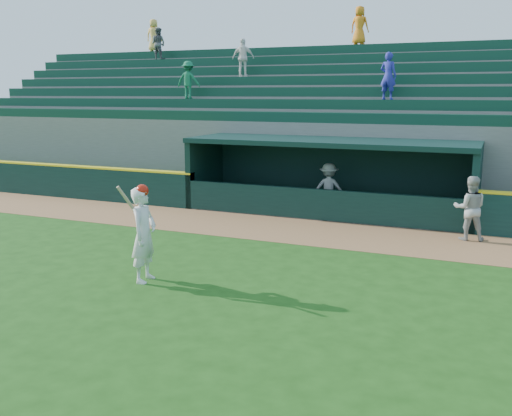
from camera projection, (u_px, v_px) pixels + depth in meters
The scene contains 9 objects.
ground at pixel (227, 281), 12.19m from camera, with size 120.00×120.00×0.00m, color #1A4711.
warning_track at pixel (300, 231), 16.61m from camera, with size 40.00×3.00×0.01m, color #8F6139.
field_wall_left at pixel (23, 179), 22.70m from camera, with size 15.50×0.30×1.20m, color black.
wall_stripe_left at pixel (21, 163), 22.58m from camera, with size 15.50×0.32×0.06m, color yellow.
dugout_player_front at pixel (470, 208), 15.45m from camera, with size 0.86×0.67×1.77m, color #A4A49F.
dugout_player_inside at pixel (329, 188), 18.99m from camera, with size 1.08×0.62×1.67m, color #A8A8A3.
dugout at pixel (331, 172), 19.14m from camera, with size 9.40×2.80×2.46m.
stands at pixel (363, 132), 23.05m from camera, with size 34.50×6.25×7.57m.
batter_at_plate at pixel (144, 234), 12.02m from camera, with size 0.63×0.84×2.11m.
Camera 1 is at (5.16, -10.46, 3.95)m, focal length 40.00 mm.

